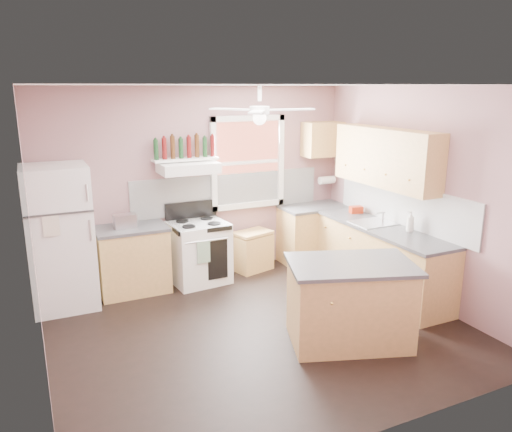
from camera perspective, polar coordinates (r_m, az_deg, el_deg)
name	(u,v)px	position (r m, az deg, el deg)	size (l,w,h in m)	color
floor	(259,328)	(5.85, 0.37, -12.72)	(4.50, 4.50, 0.00)	black
ceiling	(260,85)	(5.20, 0.42, 14.75)	(4.50, 4.50, 0.00)	white
wall_back	(199,183)	(7.20, -6.59, 3.82)	(4.50, 0.05, 2.70)	#8C6466
wall_right	(421,195)	(6.65, 18.39, 2.26)	(0.05, 4.00, 2.70)	#8C6466
wall_left	(29,242)	(4.87, -24.53, -2.67)	(0.05, 4.00, 2.70)	#8C6466
backsplash_back	(229,192)	(7.35, -3.13, 2.73)	(2.90, 0.03, 0.55)	white
backsplash_right	(402,204)	(6.87, 16.33, 1.31)	(0.03, 2.60, 0.55)	white
window_view	(247,162)	(7.39, -1.00, 6.16)	(1.00, 0.02, 1.20)	brown
window_frame	(248,163)	(7.37, -0.91, 6.13)	(1.16, 0.07, 1.36)	white
refrigerator	(60,238)	(6.55, -21.48, -2.33)	(0.76, 0.73, 1.78)	white
base_cabinet_left	(133,261)	(6.88, -13.90, -4.99)	(0.90, 0.60, 0.86)	#AD8948
counter_left	(131,228)	(6.74, -14.13, -1.38)	(0.92, 0.62, 0.04)	#3E3E40
toaster	(125,221)	(6.69, -14.76, -0.57)	(0.28, 0.16, 0.18)	silver
stove	(199,253)	(7.05, -6.53, -4.17)	(0.75, 0.64, 0.86)	white
range_hood	(188,168)	(6.83, -7.74, 5.49)	(0.78, 0.50, 0.14)	white
bottle_shelf	(185,159)	(6.93, -8.07, 6.45)	(0.90, 0.26, 0.03)	white
cart	(253,252)	(7.49, -0.37, -4.19)	(0.54, 0.36, 0.54)	#AD8948
base_cabinet_corner	(313,235)	(7.87, 6.55, -2.16)	(1.00, 0.60, 0.86)	#AD8948
base_cabinet_right	(381,260)	(6.90, 14.10, -4.94)	(0.60, 2.20, 0.86)	#AD8948
counter_corner	(314,207)	(7.75, 6.65, 1.03)	(1.02, 0.62, 0.04)	#3E3E40
counter_right	(383,228)	(6.76, 14.27, -1.36)	(0.62, 2.22, 0.04)	#3E3E40
sink	(373,223)	(6.90, 13.23, -0.83)	(0.55, 0.45, 0.03)	silver
faucet	(383,217)	(6.98, 14.30, -0.08)	(0.03, 0.03, 0.14)	silver
upper_cabinet_right	(386,157)	(6.82, 14.60, 6.50)	(0.33, 1.80, 0.76)	#AD8948
upper_cabinet_corner	(323,139)	(7.79, 7.63, 8.69)	(0.60, 0.33, 0.52)	#AD8948
paper_towel	(327,180)	(7.97, 8.09, 4.09)	(0.12, 0.12, 0.26)	white
island	(349,304)	(5.50, 10.64, -9.89)	(1.23, 0.78, 0.86)	#AD8948
island_top	(352,265)	(5.33, 10.86, -5.48)	(1.30, 0.85, 0.04)	#3E3E40
ceiling_fan_hub	(260,110)	(5.20, 0.42, 12.00)	(0.20, 0.20, 0.08)	white
soap_bottle	(410,222)	(6.58, 17.24, -0.61)	(0.10, 0.10, 0.27)	silver
red_caddy	(356,210)	(7.39, 11.38, 0.72)	(0.18, 0.12, 0.10)	#B12A0F
wine_bottles	(185,148)	(6.91, -8.11, 7.76)	(0.86, 0.06, 0.31)	#143819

